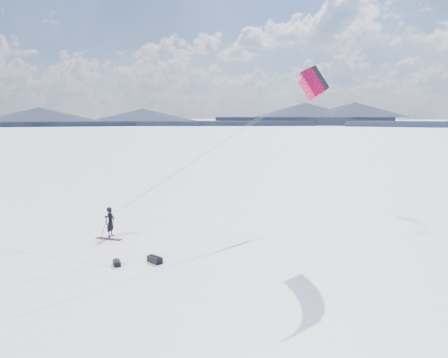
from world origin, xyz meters
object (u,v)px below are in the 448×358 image
Objects in this scene: tripod at (107,225)px; snowboard at (109,239)px; gear_bag_b at (117,263)px; snowkiter at (111,236)px; gear_bag_a at (155,259)px.

snowboard is at bearing 114.98° from tripod.
gear_bag_b is at bearing -52.27° from snowboard.
snowkiter is 2.52× the size of gear_bag_b.
snowkiter is at bearing 169.85° from gear_bag_a.
snowkiter is at bearing 129.34° from tripod.
snowkiter is at bearing 110.31° from snowboard.
tripod is at bearing 178.78° from gear_bag_b.
snowkiter reaches higher than gear_bag_b.
tripod is (0.41, -0.69, 0.94)m from snowkiter.
tripod is 2.03× the size of gear_bag_b.
snowkiter is 1.23m from tripod.
gear_bag_b is (3.85, -3.00, 0.11)m from snowboard.
gear_bag_a is (5.14, -1.67, 0.14)m from snowboard.
gear_bag_b is (4.22, -3.53, 0.13)m from snowkiter.
tripod is at bearing 175.11° from gear_bag_a.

